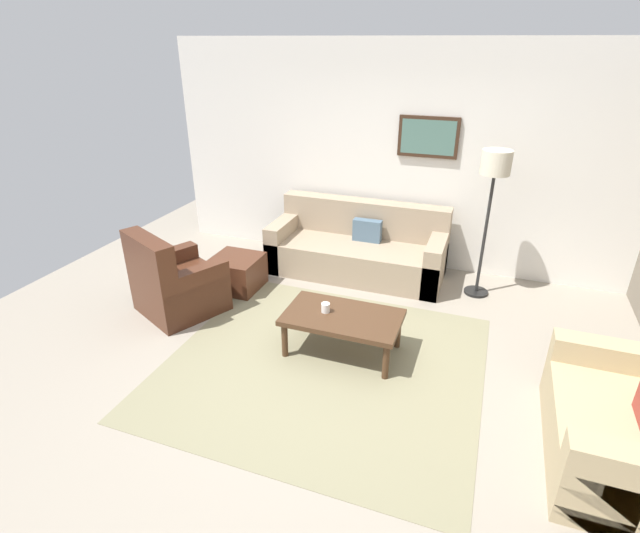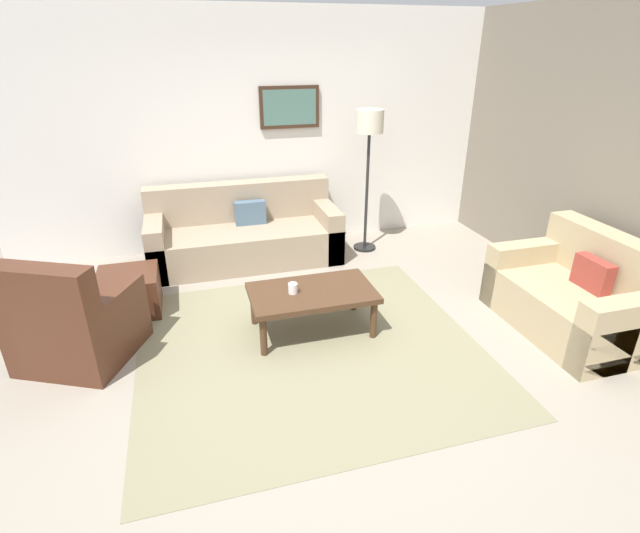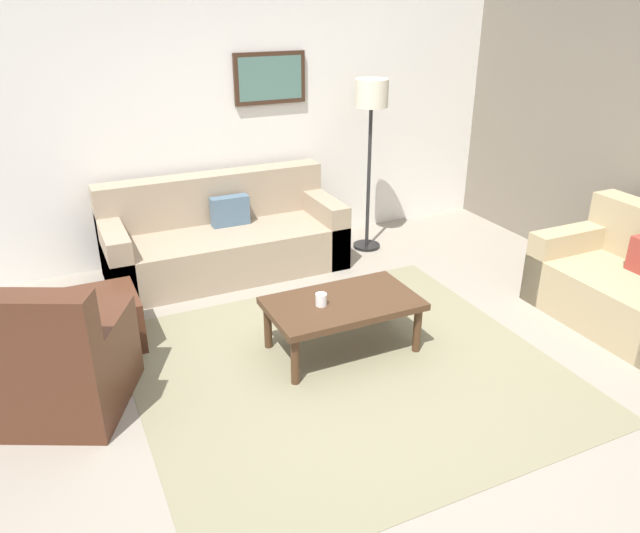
# 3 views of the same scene
# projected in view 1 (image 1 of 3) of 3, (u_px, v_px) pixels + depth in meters

# --- Properties ---
(ground_plane) EXTENTS (8.00, 8.00, 0.00)m
(ground_plane) POSITION_uv_depth(u_px,v_px,m) (323.00, 365.00, 4.52)
(ground_plane) COLOR gray
(rear_partition) EXTENTS (6.00, 0.12, 2.80)m
(rear_partition) POSITION_uv_depth(u_px,v_px,m) (393.00, 157.00, 6.13)
(rear_partition) COLOR silver
(rear_partition) RESTS_ON ground_plane
(area_rug) EXTENTS (2.86, 2.69, 0.01)m
(area_rug) POSITION_uv_depth(u_px,v_px,m) (323.00, 364.00, 4.52)
(area_rug) COLOR gray
(area_rug) RESTS_ON ground_plane
(couch_main) EXTENTS (2.20, 0.91, 0.88)m
(couch_main) POSITION_uv_depth(u_px,v_px,m) (359.00, 249.00, 6.25)
(couch_main) COLOR gray
(couch_main) RESTS_ON ground_plane
(couch_loveseat) EXTENTS (0.91, 1.39, 0.88)m
(couch_loveseat) POSITION_uv_depth(u_px,v_px,m) (637.00, 432.00, 3.35)
(couch_loveseat) COLOR tan
(couch_loveseat) RESTS_ON ground_plane
(armchair_leather) EXTENTS (1.07, 1.07, 0.95)m
(armchair_leather) POSITION_uv_depth(u_px,v_px,m) (174.00, 287.00, 5.28)
(armchair_leather) COLOR #4C2819
(armchair_leather) RESTS_ON ground_plane
(ottoman) EXTENTS (0.56, 0.56, 0.40)m
(ottoman) POSITION_uv_depth(u_px,v_px,m) (237.00, 273.00, 5.84)
(ottoman) COLOR #4C2819
(ottoman) RESTS_ON ground_plane
(coffee_table) EXTENTS (1.10, 0.64, 0.41)m
(coffee_table) POSITION_uv_depth(u_px,v_px,m) (343.00, 320.00, 4.57)
(coffee_table) COLOR #472D1C
(coffee_table) RESTS_ON ground_plane
(cup) EXTENTS (0.08, 0.08, 0.09)m
(cup) POSITION_uv_depth(u_px,v_px,m) (326.00, 308.00, 4.58)
(cup) COLOR white
(cup) RESTS_ON coffee_table
(lamp_standing) EXTENTS (0.32, 0.32, 1.71)m
(lamp_standing) POSITION_uv_depth(u_px,v_px,m) (494.00, 178.00, 5.19)
(lamp_standing) COLOR black
(lamp_standing) RESTS_ON ground_plane
(framed_artwork) EXTENTS (0.72, 0.04, 0.49)m
(framed_artwork) POSITION_uv_depth(u_px,v_px,m) (428.00, 137.00, 5.79)
(framed_artwork) COLOR #382316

